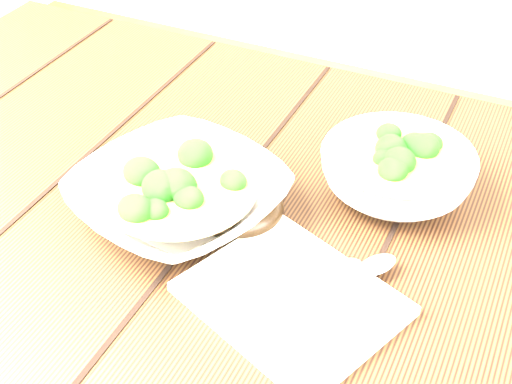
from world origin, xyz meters
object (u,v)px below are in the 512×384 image
(table, at_px, (225,297))
(trivet, at_px, (239,208))
(soup_bowl_back, at_px, (397,171))
(napkin, at_px, (292,298))
(soup_bowl_front, at_px, (179,196))

(table, xyz_separation_m, trivet, (0.01, 0.02, 0.13))
(soup_bowl_back, height_order, napkin, soup_bowl_back)
(soup_bowl_back, bearing_deg, trivet, -141.51)
(table, height_order, soup_bowl_back, soup_bowl_back)
(table, height_order, napkin, napkin)
(trivet, bearing_deg, soup_bowl_back, 38.49)
(soup_bowl_front, distance_m, soup_bowl_back, 0.26)
(soup_bowl_front, distance_m, trivet, 0.07)
(table, bearing_deg, trivet, 64.56)
(soup_bowl_back, bearing_deg, soup_bowl_front, -144.81)
(trivet, bearing_deg, napkin, -42.39)
(soup_bowl_front, bearing_deg, soup_bowl_back, 35.19)
(soup_bowl_back, xyz_separation_m, napkin, (-0.04, -0.22, -0.03))
(soup_bowl_front, xyz_separation_m, trivet, (0.06, 0.03, -0.02))
(trivet, bearing_deg, soup_bowl_front, -154.09)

